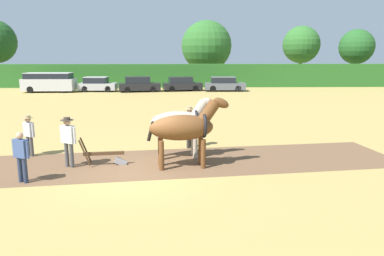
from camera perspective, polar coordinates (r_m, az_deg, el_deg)
name	(u,v)px	position (r m, az deg, el deg)	size (l,w,h in m)	color
ground_plane	(138,173)	(13.03, -8.30, -6.76)	(240.00, 240.00, 0.00)	#A88E4C
plowed_furrow_strip	(82,166)	(14.17, -16.40, -5.61)	(23.71, 3.86, 0.01)	brown
hedgerow	(168,76)	(45.27, -3.63, 7.97)	(59.24, 1.36, 2.73)	#286023
tree_left	(207,46)	(50.96, 2.23, 12.39)	(6.68, 6.68, 8.29)	#423323
tree_center_left	(301,45)	(53.80, 16.32, 12.08)	(4.99, 4.99, 7.63)	#4C3823
tree_center	(357,47)	(54.96, 23.79, 11.25)	(4.56, 4.56, 7.12)	#4C3823
draft_horse_lead_left	(185,127)	(13.19, -1.09, 0.10)	(2.98, 1.23, 2.56)	brown
draft_horse_lead_right	(180,122)	(14.44, -1.82, 0.87)	(2.72, 1.15, 2.41)	#B2A38E
plow	(108,157)	(13.99, -12.72, -4.28)	(1.71, 0.54, 1.13)	#4C331E
farmer_at_plow	(68,138)	(13.96, -18.36, -1.40)	(0.63, 0.46, 1.82)	#4C4C4C
farmer_beside_team	(189,123)	(16.03, -0.40, 0.70)	(0.45, 0.61, 1.79)	#38332D
farmer_onlooker_left	(21,154)	(12.85, -24.59, -3.57)	(0.60, 0.39, 1.63)	#28334C
farmer_onlooker_right	(29,133)	(16.06, -23.60, -0.64)	(0.54, 0.43, 1.64)	#4C4C4C
parked_van	(49,82)	(41.96, -20.96, 6.55)	(5.26, 2.05, 2.02)	#BCBCC1
parked_car_left	(97,84)	(41.20, -14.21, 6.45)	(3.98, 1.93, 1.55)	#A8A8B2
parked_car_center_left	(139,85)	(40.11, -8.10, 6.58)	(4.52, 2.57, 1.59)	black
parked_car_center	(182,84)	(40.60, -1.56, 6.69)	(4.36, 2.43, 1.50)	black
parked_car_center_right	(224,84)	(40.46, 4.95, 6.66)	(4.32, 1.80, 1.53)	#565B66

